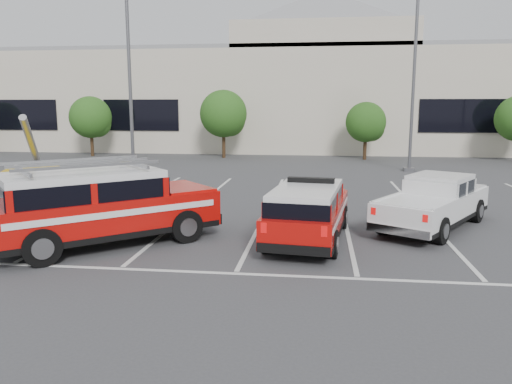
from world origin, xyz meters
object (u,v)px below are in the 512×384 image
utility_rig (28,193)px  fire_chief_suv (308,216)px  ladder_suv (101,211)px  light_pole_left (130,77)px  white_pickup (434,207)px  tree_mid_right (367,124)px  tree_mid_left (225,115)px  tree_left (92,119)px  convention_building (301,94)px  light_pole_mid (414,79)px

utility_rig → fire_chief_suv: bearing=-37.6°
fire_chief_suv → ladder_suv: size_ratio=0.86×
light_pole_left → white_pickup: bearing=-36.4°
tree_mid_right → white_pickup: 19.97m
tree_mid_left → utility_rig: tree_mid_left is taller
fire_chief_suv → white_pickup: (3.80, 2.00, -0.06)m
ladder_suv → fire_chief_suv: bearing=60.2°
tree_left → utility_rig: (6.53, -19.22, -2.08)m
tree_left → fire_chief_suv: (16.46, -21.88, -2.07)m
tree_mid_right → convention_building: bearing=116.6°
tree_left → ladder_suv: (10.93, -22.98, -1.85)m
fire_chief_suv → white_pickup: size_ratio=0.94×
convention_building → ladder_suv: size_ratio=10.17×
tree_left → light_pole_mid: light_pole_mid is taller
light_pole_left → ladder_suv: (4.02, -12.93, -4.27)m
tree_mid_right → utility_rig: size_ratio=0.83×
white_pickup → utility_rig: (-13.73, 0.66, 0.05)m
fire_chief_suv → ladder_suv: (-5.53, -1.10, 0.21)m
tree_mid_left → tree_mid_right: bearing=-0.0°
light_pole_left → light_pole_mid: (15.00, 4.00, 0.00)m
white_pickup → convention_building: bearing=131.8°
tree_mid_left → white_pickup: 22.50m
fire_chief_suv → tree_mid_left: bearing=113.6°
tree_mid_left → light_pole_left: (-3.09, -10.05, 2.14)m
light_pole_left → light_pole_mid: same height
fire_chief_suv → tree_mid_right: bearing=88.0°
light_pole_mid → white_pickup: 14.66m
tree_left → white_pickup: (20.26, -19.88, -2.13)m
convention_building → tree_mid_left: size_ratio=12.38×
tree_mid_left → light_pole_mid: size_ratio=0.47×
convention_building → tree_mid_left: bearing=-117.4°
light_pole_left → ladder_suv: 14.20m
tree_left → white_pickup: size_ratio=0.82×
convention_building → light_pole_mid: 17.27m
tree_mid_left → light_pole_mid: (11.91, -6.05, 2.14)m
tree_mid_left → fire_chief_suv: tree_mid_left is taller
ladder_suv → utility_rig: utility_rig is taller
tree_left → utility_rig: 20.40m
tree_left → light_pole_left: (6.91, -10.05, 2.41)m
tree_left → fire_chief_suv: bearing=-53.0°
tree_left → light_pole_mid: bearing=-15.4°
light_pole_left → light_pole_mid: 15.52m
tree_mid_left → tree_mid_right: (10.00, -0.00, -0.54)m
light_pole_left → white_pickup: (13.35, -9.84, -4.54)m
tree_mid_left → utility_rig: 19.67m
fire_chief_suv → ladder_suv: ladder_suv is taller
convention_building → light_pole_left: (-8.18, -19.86, 0.47)m
tree_left → tree_mid_right: (20.00, -0.00, -0.27)m
convention_building → tree_mid_right: (4.91, -9.82, -2.22)m
light_pole_mid → utility_rig: light_pole_mid is taller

